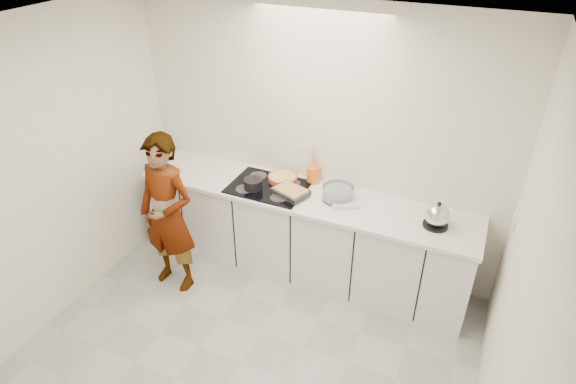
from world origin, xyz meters
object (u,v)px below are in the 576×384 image
at_px(saucepan, 253,184).
at_px(cook, 167,215).
at_px(utensil_crock, 313,174).
at_px(tart_dish, 283,178).
at_px(mixing_bowl, 338,194).
at_px(kettle, 437,216).
at_px(baking_dish, 291,191).
at_px(hob, 268,187).

xyz_separation_m(saucepan, cook, (-0.60, -0.55, -0.18)).
bearing_deg(saucepan, utensil_crock, 38.72).
xyz_separation_m(tart_dish, mixing_bowl, (0.60, -0.09, 0.02)).
relative_size(kettle, utensil_crock, 1.69).
relative_size(saucepan, kettle, 0.79).
xyz_separation_m(tart_dish, baking_dish, (0.18, -0.21, 0.01)).
relative_size(saucepan, utensil_crock, 1.33).
height_order(saucepan, baking_dish, saucepan).
bearing_deg(kettle, tart_dish, 173.98).
xyz_separation_m(baking_dish, kettle, (1.30, 0.06, 0.05)).
bearing_deg(hob, cook, -137.94).
height_order(hob, kettle, kettle).
distance_m(hob, utensil_crock, 0.45).
distance_m(baking_dish, kettle, 1.31).
bearing_deg(tart_dish, saucepan, -126.58).
distance_m(baking_dish, mixing_bowl, 0.43).
relative_size(hob, cook, 0.45).
relative_size(saucepan, baking_dish, 0.59).
bearing_deg(baking_dish, tart_dish, 129.78).
relative_size(tart_dish, mixing_bowl, 0.99).
height_order(tart_dish, saucepan, saucepan).
relative_size(tart_dish, saucepan, 1.55).
bearing_deg(saucepan, baking_dish, 6.61).
distance_m(kettle, utensil_crock, 1.24).
distance_m(hob, kettle, 1.56).
xyz_separation_m(tart_dish, cook, (-0.79, -0.81, -0.16)).
height_order(tart_dish, mixing_bowl, mixing_bowl).
relative_size(utensil_crock, cook, 0.10).
bearing_deg(saucepan, mixing_bowl, 11.64).
height_order(hob, cook, cook).
bearing_deg(baking_dish, hob, 168.37).
bearing_deg(hob, baking_dish, -11.63).
bearing_deg(mixing_bowl, utensil_crock, 147.17).
xyz_separation_m(tart_dish, saucepan, (-0.19, -0.26, 0.02)).
distance_m(tart_dish, mixing_bowl, 0.60).
distance_m(hob, cook, 0.97).
distance_m(hob, saucepan, 0.16).
bearing_deg(baking_dish, kettle, 2.51).
relative_size(kettle, cook, 0.17).
xyz_separation_m(tart_dish, utensil_crock, (0.27, 0.11, 0.04)).
relative_size(mixing_bowl, kettle, 1.23).
bearing_deg(utensil_crock, cook, -139.21).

